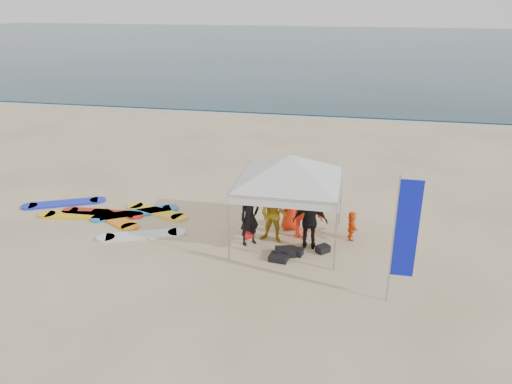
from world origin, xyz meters
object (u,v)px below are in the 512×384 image
object	(u,v)px
person_black_a	(250,218)
person_seated	(352,226)
person_orange_a	(303,208)
surfboard_spread	(112,215)
person_yellow	(273,215)
marker_pennant	(251,236)
canopy_tent	(290,155)
person_orange_b	(291,205)
feather_flag	(405,231)
person_black_b	(310,221)

from	to	relation	value
person_black_a	person_seated	xyz separation A→B (m)	(2.88, 0.88, -0.39)
person_orange_a	surfboard_spread	bearing A→B (deg)	7.95
person_yellow	person_black_a	bearing A→B (deg)	-145.45
person_seated	marker_pennant	world-z (taller)	person_seated
canopy_tent	marker_pennant	distance (m)	2.49
person_black_a	person_orange_b	bearing A→B (deg)	7.66
person_yellow	person_seated	bearing A→B (deg)	24.63
person_yellow	feather_flag	distance (m)	4.31
person_seated	canopy_tent	xyz separation A→B (m)	(-1.81, -0.49, 2.20)
person_black_b	person_orange_b	size ratio (longest dim) A/B	1.05
canopy_tent	surfboard_spread	distance (m)	6.45
person_black_b	canopy_tent	size ratio (longest dim) A/B	0.41
person_orange_b	feather_flag	xyz separation A→B (m)	(2.98, -3.39, 1.07)
person_orange_a	surfboard_spread	size ratio (longest dim) A/B	0.32
person_black_a	feather_flag	world-z (taller)	feather_flag
person_orange_b	surfboard_spread	world-z (taller)	person_orange_b
person_orange_a	person_seated	world-z (taller)	person_orange_a
surfboard_spread	person_orange_a	bearing A→B (deg)	-1.87
person_orange_b	surfboard_spread	bearing A→B (deg)	-5.05
marker_pennant	canopy_tent	bearing A→B (deg)	43.83
person_black_a	surfboard_spread	xyz separation A→B (m)	(-4.81, 0.95, -0.79)
person_orange_b	feather_flag	size ratio (longest dim) A/B	0.50
person_seated	person_yellow	bearing A→B (deg)	97.86
surfboard_spread	marker_pennant	bearing A→B (deg)	-16.18
marker_pennant	surfboard_spread	xyz separation A→B (m)	(-4.96, 1.44, -0.46)
person_black_b	person_seated	bearing A→B (deg)	-147.12
person_yellow	surfboard_spread	size ratio (longest dim) A/B	0.29
person_black_b	person_orange_b	world-z (taller)	person_black_b
person_orange_a	feather_flag	world-z (taller)	feather_flag
person_orange_b	person_seated	size ratio (longest dim) A/B	1.81
person_black_a	surfboard_spread	size ratio (longest dim) A/B	0.29
person_black_a	person_orange_b	size ratio (longest dim) A/B	1.05
feather_flag	person_orange_b	bearing A→B (deg)	131.38
person_black_b	person_orange_b	distance (m)	1.30
feather_flag	surfboard_spread	world-z (taller)	feather_flag
person_black_a	person_black_b	bearing A→B (deg)	-38.38
person_orange_b	person_seated	distance (m)	1.90
feather_flag	person_black_a	bearing A→B (deg)	151.49
marker_pennant	person_orange_a	bearing A→B (deg)	43.95
person_black_b	person_black_a	bearing A→B (deg)	1.88
person_yellow	person_orange_a	world-z (taller)	person_orange_a
person_seated	feather_flag	bearing A→B (deg)	-166.48
person_orange_b	surfboard_spread	distance (m)	5.90
person_black_a	surfboard_spread	bearing A→B (deg)	127.16
marker_pennant	person_yellow	bearing A→B (deg)	57.51
feather_flag	person_seated	bearing A→B (deg)	110.44
surfboard_spread	person_yellow	bearing A→B (deg)	-6.90
person_orange_a	person_seated	bearing A→B (deg)	-164.91
feather_flag	marker_pennant	size ratio (longest dim) A/B	4.96
person_orange_a	surfboard_spread	world-z (taller)	person_orange_a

